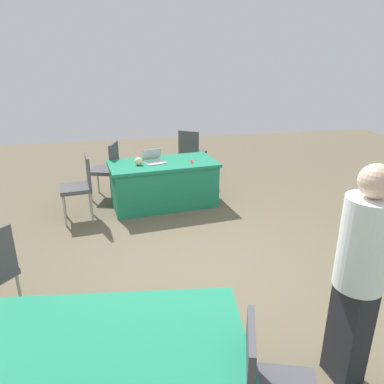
{
  "coord_description": "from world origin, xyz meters",
  "views": [
    {
      "loc": [
        0.85,
        3.57,
        2.37
      ],
      "look_at": [
        0.06,
        -0.25,
        0.9
      ],
      "focal_mm": 34.59,
      "sensor_mm": 36.0,
      "label": 1
    }
  ],
  "objects": [
    {
      "name": "table_mid_right",
      "position": [
        1.02,
        1.65,
        0.37
      ],
      "size": [
        1.87,
        1.09,
        0.73
      ],
      "rotation": [
        0.0,
        0.0,
        -0.13
      ],
      "color": "#1E7A56",
      "rests_on": "ground"
    },
    {
      "name": "chair_tucked_right",
      "position": [
        -0.58,
        -3.42,
        0.56
      ],
      "size": [
        0.61,
        0.61,
        0.97
      ],
      "rotation": [
        0.0,
        0.0,
        2.52
      ],
      "color": "#9E9993",
      "rests_on": "ground"
    },
    {
      "name": "ground_plane",
      "position": [
        0.0,
        0.0,
        0.0
      ],
      "size": [
        14.4,
        14.4,
        0.0
      ],
      "primitive_type": "plane",
      "color": "brown"
    },
    {
      "name": "scissors_red",
      "position": [
        -0.31,
        -2.06,
        0.73
      ],
      "size": [
        0.06,
        0.18,
        0.01
      ],
      "primitive_type": "cube",
      "rotation": [
        0.0,
        0.0,
        1.44
      ],
      "color": "red",
      "rests_on": "table_foreground"
    },
    {
      "name": "chair_back_row",
      "position": [
        1.42,
        -1.79,
        0.57
      ],
      "size": [
        0.49,
        0.49,
        0.98
      ],
      "rotation": [
        0.0,
        0.0,
        -1.45
      ],
      "color": "#9E9993",
      "rests_on": "ground"
    },
    {
      "name": "table_foreground",
      "position": [
        0.16,
        -2.12,
        0.37
      ],
      "size": [
        1.8,
        1.06,
        0.73
      ],
      "rotation": [
        0.0,
        0.0,
        0.12
      ],
      "color": "#1E7A56",
      "rests_on": "ground"
    },
    {
      "name": "person_attendee_standing",
      "position": [
        -0.73,
        1.65,
        0.97
      ],
      "size": [
        0.38,
        0.38,
        1.73
      ],
      "rotation": [
        0.0,
        0.0,
        4.83
      ],
      "color": "#26262D",
      "rests_on": "ground"
    },
    {
      "name": "laptop_silver",
      "position": [
        0.29,
        -2.13,
        0.77
      ],
      "size": [
        0.39,
        0.37,
        0.21
      ],
      "rotation": [
        0.0,
        0.0,
        0.28
      ],
      "color": "silver",
      "rests_on": "table_foreground"
    },
    {
      "name": "yarn_ball",
      "position": [
        0.54,
        -2.04,
        0.79
      ],
      "size": [
        0.12,
        0.12,
        0.12
      ],
      "primitive_type": "sphere",
      "color": "beige",
      "rests_on": "table_foreground"
    },
    {
      "name": "chair_by_pillar",
      "position": [
        1.04,
        -2.64,
        0.56
      ],
      "size": [
        0.55,
        0.55,
        0.96
      ],
      "rotation": [
        0.0,
        0.0,
        4.41
      ],
      "color": "#9E9993",
      "rests_on": "ground"
    }
  ]
}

